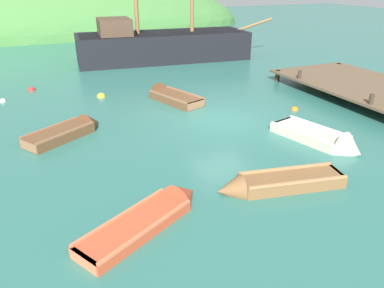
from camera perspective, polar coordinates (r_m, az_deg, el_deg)
ground_plane at (r=16.33m, az=4.65°, el=3.79°), size 120.00×120.00×0.00m
dock at (r=21.36m, az=25.40°, el=8.04°), size 5.39×9.70×1.70m
shore_hill at (r=48.40m, az=-24.35°, el=15.54°), size 54.15×20.92×12.51m
sailing_ship at (r=28.53m, az=-4.71°, el=14.33°), size 15.28×5.20×12.14m
rowboat_near_dock at (r=15.37m, az=-18.33°, el=1.76°), size 3.35×2.65×1.01m
rowboat_outer_right at (r=14.70m, az=19.58°, el=0.49°), size 2.08×3.76×1.21m
rowboat_far at (r=11.23m, az=12.65°, el=-6.14°), size 3.95×1.63×0.89m
rowboat_portside at (r=19.06m, az=-3.62°, el=7.26°), size 2.29×3.85×1.16m
rowboat_center at (r=9.76m, az=-5.91°, el=-11.07°), size 3.86×2.70×0.96m
buoy_yellow at (r=20.03m, az=-13.83°, el=7.07°), size 0.43×0.43×0.43m
buoy_orange at (r=18.14m, az=15.55°, el=5.08°), size 0.35×0.35×0.35m
buoy_red at (r=22.45m, az=-23.47°, el=7.60°), size 0.40×0.40×0.40m
buoy_white at (r=20.98m, az=-27.14°, el=5.84°), size 0.33×0.33×0.33m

